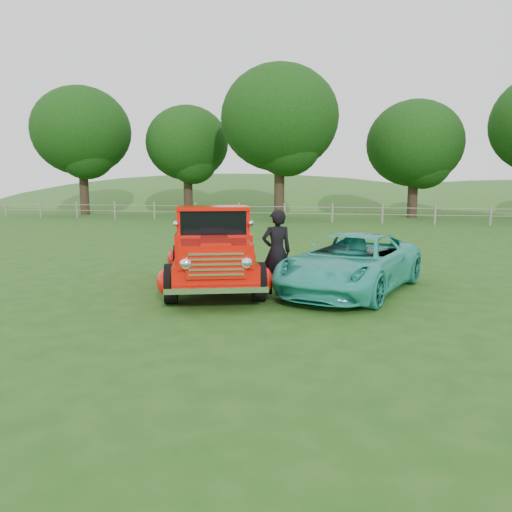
% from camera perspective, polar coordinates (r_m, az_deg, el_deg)
% --- Properties ---
extents(ground, '(140.00, 140.00, 0.00)m').
position_cam_1_polar(ground, '(9.82, -5.29, -5.01)').
color(ground, '#1E4A13').
rests_on(ground, ground).
extents(distant_hills, '(116.00, 60.00, 18.00)m').
position_cam_1_polar(distant_hills, '(69.17, 8.59, 2.22)').
color(distant_hills, '#336124').
rests_on(distant_hills, ground).
extents(fence_line, '(48.00, 0.12, 1.20)m').
position_cam_1_polar(fence_line, '(31.20, 8.72, 4.89)').
color(fence_line, gray).
rests_on(fence_line, ground).
extents(tree_far_west, '(7.60, 7.60, 9.93)m').
position_cam_1_polar(tree_far_west, '(42.25, -19.33, 13.30)').
color(tree_far_west, black).
rests_on(tree_far_west, ground).
extents(tree_mid_west, '(6.40, 6.40, 8.46)m').
position_cam_1_polar(tree_mid_west, '(40.16, -7.86, 12.62)').
color(tree_mid_west, black).
rests_on(tree_mid_west, ground).
extents(tree_near_west, '(8.00, 8.00, 10.42)m').
position_cam_1_polar(tree_near_west, '(35.06, 2.73, 15.44)').
color(tree_near_west, black).
rests_on(tree_near_west, ground).
extents(tree_near_east, '(6.80, 6.80, 8.33)m').
position_cam_1_polar(tree_near_east, '(38.14, 17.69, 12.13)').
color(tree_near_east, black).
rests_on(tree_near_east, ground).
extents(red_pickup, '(3.46, 5.28, 1.78)m').
position_cam_1_polar(red_pickup, '(10.96, -4.91, 0.58)').
color(red_pickup, black).
rests_on(red_pickup, ground).
extents(teal_sedan, '(3.15, 4.77, 1.22)m').
position_cam_1_polar(teal_sedan, '(10.62, 10.88, -0.79)').
color(teal_sedan, teal).
rests_on(teal_sedan, ground).
extents(man, '(0.76, 0.68, 1.73)m').
position_cam_1_polar(man, '(10.26, 2.38, 0.50)').
color(man, black).
rests_on(man, ground).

